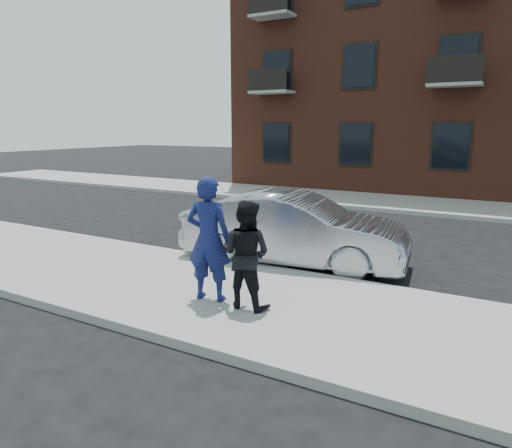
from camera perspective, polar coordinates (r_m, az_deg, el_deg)
The scene contains 8 objects.
ground at distance 7.43m, azimuth 9.42°, elevation -11.54°, with size 100.00×100.00×0.00m, color black.
near_sidewalk at distance 7.18m, azimuth 8.75°, elevation -11.72°, with size 50.00×3.50×0.15m, color gray.
near_curb at distance 8.78m, azimuth 12.91°, elevation -7.38°, with size 50.00×0.10×0.15m, color #999691.
far_sidewalk at distance 18.06m, azimuth 21.68°, elevation 2.07°, with size 50.00×3.50×0.15m, color gray.
far_curb at distance 16.30m, azimuth 20.81°, elevation 1.14°, with size 50.00×0.10×0.15m, color #999691.
silver_sedan at distance 9.84m, azimuth 4.75°, elevation -0.66°, with size 1.67×4.79×1.58m, color #999BA3.
man_hoodie at distance 7.42m, azimuth -5.93°, elevation -1.87°, with size 0.83×0.63×2.05m.
man_peacoat at distance 7.12m, azimuth -1.26°, elevation -3.81°, with size 0.84×0.65×1.71m.
Camera 1 is at (2.22, -6.44, 2.96)m, focal length 32.00 mm.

